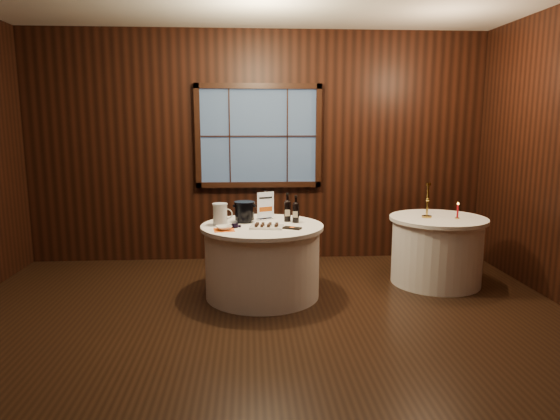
{
  "coord_description": "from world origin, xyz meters",
  "views": [
    {
      "loc": [
        -0.14,
        -4.1,
        1.82
      ],
      "look_at": [
        0.18,
        0.9,
        0.94
      ],
      "focal_mm": 32.0,
      "sensor_mm": 36.0,
      "label": 1
    }
  ],
  "objects": [
    {
      "name": "back_wall",
      "position": [
        0.0,
        2.48,
        1.54
      ],
      "size": [
        6.0,
        0.1,
        3.0
      ],
      "color": "black",
      "rests_on": "ground"
    },
    {
      "name": "sign_stand",
      "position": [
        0.04,
        1.27,
        0.88
      ],
      "size": [
        0.19,
        0.15,
        0.32
      ],
      "rotation": [
        0.0,
        0.0,
        0.42
      ],
      "color": "silver",
      "rests_on": "main_table"
    },
    {
      "name": "main_table",
      "position": [
        0.0,
        1.0,
        0.39
      ],
      "size": [
        1.28,
        1.28,
        0.77
      ],
      "color": "white",
      "rests_on": "ground"
    },
    {
      "name": "side_table",
      "position": [
        2.0,
        1.3,
        0.39
      ],
      "size": [
        1.08,
        1.08,
        0.77
      ],
      "color": "white",
      "rests_on": "ground"
    },
    {
      "name": "port_bottle_left",
      "position": [
        0.28,
        1.16,
        0.9
      ],
      "size": [
        0.07,
        0.08,
        0.31
      ],
      "rotation": [
        0.0,
        0.0,
        -0.05
      ],
      "color": "black",
      "rests_on": "main_table"
    },
    {
      "name": "grape_bunch",
      "position": [
        -0.28,
        0.85,
        0.79
      ],
      "size": [
        0.19,
        0.1,
        0.04
      ],
      "rotation": [
        0.0,
        0.0,
        0.28
      ],
      "color": "black",
      "rests_on": "main_table"
    },
    {
      "name": "ice_bucket",
      "position": [
        -0.18,
        1.15,
        0.89
      ],
      "size": [
        0.22,
        0.22,
        0.22
      ],
      "color": "black",
      "rests_on": "main_table"
    },
    {
      "name": "cracker_bowl",
      "position": [
        -0.39,
        0.77,
        0.79
      ],
      "size": [
        0.21,
        0.21,
        0.04
      ],
      "primitive_type": "imported",
      "rotation": [
        0.0,
        0.0,
        0.41
      ],
      "color": "white",
      "rests_on": "orange_napkin"
    },
    {
      "name": "orange_napkin",
      "position": [
        -0.39,
        0.77,
        0.77
      ],
      "size": [
        0.23,
        0.23,
        0.0
      ],
      "primitive_type": "cube",
      "rotation": [
        0.0,
        0.0,
        0.13
      ],
      "color": "orange",
      "rests_on": "main_table"
    },
    {
      "name": "brass_candlestick",
      "position": [
        1.86,
        1.29,
        0.91
      ],
      "size": [
        0.11,
        0.11,
        0.39
      ],
      "color": "#B99239",
      "rests_on": "side_table"
    },
    {
      "name": "port_bottle_right",
      "position": [
        0.36,
        1.1,
        0.9
      ],
      "size": [
        0.07,
        0.08,
        0.29
      ],
      "rotation": [
        0.0,
        0.0,
        -0.28
      ],
      "color": "black",
      "rests_on": "main_table"
    },
    {
      "name": "chocolate_box",
      "position": [
        0.3,
        0.78,
        0.78
      ],
      "size": [
        0.2,
        0.16,
        0.02
      ],
      "primitive_type": "cube",
      "rotation": [
        0.0,
        0.0,
        -0.46
      ],
      "color": "black",
      "rests_on": "main_table"
    },
    {
      "name": "glass_pitcher",
      "position": [
        -0.43,
        1.01,
        0.89
      ],
      "size": [
        0.21,
        0.16,
        0.23
      ],
      "rotation": [
        0.0,
        0.0,
        -0.07
      ],
      "color": "silver",
      "rests_on": "main_table"
    },
    {
      "name": "ground",
      "position": [
        0.0,
        0.0,
        0.0
      ],
      "size": [
        6.0,
        6.0,
        0.0
      ],
      "primitive_type": "plane",
      "color": "black",
      "rests_on": "ground"
    },
    {
      "name": "red_candle",
      "position": [
        2.17,
        1.2,
        0.84
      ],
      "size": [
        0.05,
        0.05,
        0.18
      ],
      "color": "#B99239",
      "rests_on": "side_table"
    },
    {
      "name": "chocolate_plate",
      "position": [
        0.04,
        0.84,
        0.79
      ],
      "size": [
        0.36,
        0.27,
        0.05
      ],
      "rotation": [
        0.0,
        0.0,
        -0.15
      ],
      "color": "white",
      "rests_on": "main_table"
    }
  ]
}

